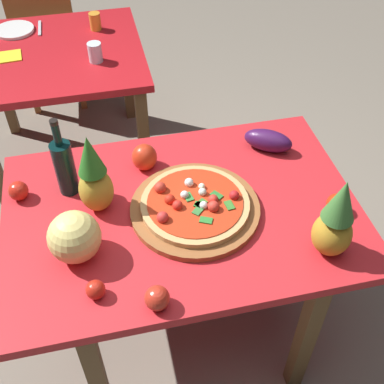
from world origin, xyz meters
TOP-DOWN VIEW (x-y plane):
  - ground_plane at (0.00, 0.00)m, footprint 10.00×10.00m
  - display_table at (0.00, 0.00)m, footprint 1.30×0.89m
  - background_table at (-0.43, 1.29)m, footprint 0.94×0.90m
  - dining_chair at (-0.51, 1.96)m, footprint 0.42×0.42m
  - pizza_board at (0.04, -0.02)m, footprint 0.47×0.47m
  - pizza at (0.04, -0.02)m, footprint 0.39×0.39m
  - wine_bottle at (-0.40, 0.19)m, footprint 0.08×0.08m
  - pineapple_left at (0.44, -0.29)m, footprint 0.13×0.13m
  - pineapple_right at (-0.29, 0.08)m, footprint 0.12×0.12m
  - melon at (-0.38, -0.13)m, footprint 0.18×0.18m
  - bell_pepper at (-0.10, 0.26)m, footprint 0.10×0.10m
  - eggplant at (0.42, 0.26)m, footprint 0.22×0.18m
  - tomato_at_corner at (-0.16, -0.38)m, footprint 0.08×0.08m
  - tomato_beside_pepper at (-0.34, -0.30)m, footprint 0.06×0.06m
  - tomato_by_bottle at (-0.58, 0.19)m, footprint 0.07×0.07m
  - tomato_near_board at (0.54, -0.13)m, footprint 0.07×0.07m
  - drinking_glass_juice at (-0.19, 1.49)m, footprint 0.06×0.06m
  - drinking_glass_water at (-0.22, 1.13)m, footprint 0.07×0.07m
  - dinner_plate at (-0.64, 1.56)m, footprint 0.22×0.22m
  - knife_utensil at (-0.50, 1.56)m, footprint 0.02×0.18m
  - napkin_folded at (-0.67, 1.28)m, footprint 0.15×0.13m

SIDE VIEW (x-z plane):
  - ground_plane at x=0.00m, z-range 0.00..0.00m
  - dining_chair at x=-0.51m, z-range 0.06..0.91m
  - background_table at x=-0.43m, z-range 0.27..1.04m
  - display_table at x=0.00m, z-range 0.29..1.06m
  - napkin_folded at x=-0.67m, z-range 0.77..0.77m
  - knife_utensil at x=-0.50m, z-range 0.77..0.78m
  - dinner_plate at x=-0.64m, z-range 0.77..0.78m
  - pizza_board at x=0.04m, z-range 0.77..0.79m
  - tomato_beside_pepper at x=-0.34m, z-range 0.77..0.83m
  - tomato_by_bottle at x=-0.58m, z-range 0.77..0.84m
  - tomato_near_board at x=0.54m, z-range 0.77..0.84m
  - tomato_at_corner at x=-0.16m, z-range 0.77..0.85m
  - pizza at x=0.04m, z-range 0.78..0.84m
  - eggplant at x=0.42m, z-range 0.77..0.86m
  - drinking_glass_juice at x=-0.19m, z-range 0.77..0.86m
  - drinking_glass_water at x=-0.22m, z-range 0.77..0.87m
  - bell_pepper at x=-0.10m, z-range 0.76..0.87m
  - melon at x=-0.38m, z-range 0.77..0.94m
  - wine_bottle at x=-0.40m, z-range 0.73..1.05m
  - pineapple_left at x=0.44m, z-range 0.75..1.07m
  - pineapple_right at x=-0.29m, z-range 0.75..1.08m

